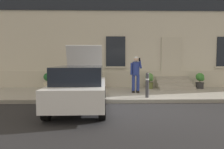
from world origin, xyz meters
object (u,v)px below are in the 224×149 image
(hatchback_car_white, at_px, (80,86))
(bollard_near_person, at_px, (147,84))
(planter_olive, at_px, (149,80))
(planter_charcoal, at_px, (200,80))
(planter_cream, at_px, (48,80))
(person_on_phone, at_px, (136,72))
(planter_terracotta, at_px, (99,80))

(hatchback_car_white, bearing_deg, bollard_near_person, 25.42)
(hatchback_car_white, distance_m, planter_olive, 5.06)
(planter_charcoal, bearing_deg, hatchback_car_white, -147.64)
(planter_cream, distance_m, planter_charcoal, 8.37)
(person_on_phone, height_order, planter_olive, person_on_phone)
(person_on_phone, height_order, planter_terracotta, person_on_phone)
(hatchback_car_white, bearing_deg, planter_terracotta, 83.38)
(planter_terracotta, height_order, planter_charcoal, same)
(planter_cream, height_order, planter_charcoal, same)
(planter_charcoal, bearing_deg, planter_terracotta, 177.73)
(bollard_near_person, height_order, planter_cream, bollard_near_person)
(hatchback_car_white, bearing_deg, planter_charcoal, 32.36)
(person_on_phone, distance_m, planter_terracotta, 2.51)
(bollard_near_person, height_order, planter_charcoal, bollard_near_person)
(planter_terracotta, bearing_deg, bollard_near_person, -52.52)
(planter_olive, bearing_deg, planter_charcoal, -0.62)
(planter_cream, relative_size, planter_terracotta, 1.00)
(hatchback_car_white, relative_size, planter_cream, 4.75)
(hatchback_car_white, relative_size, planter_olive, 4.75)
(planter_olive, bearing_deg, person_on_phone, -123.74)
(planter_terracotta, distance_m, planter_charcoal, 5.58)
(bollard_near_person, distance_m, planter_charcoal, 4.29)
(bollard_near_person, distance_m, planter_cream, 5.65)
(bollard_near_person, bearing_deg, person_on_phone, 104.63)
(planter_olive, bearing_deg, planter_cream, 178.68)
(bollard_near_person, height_order, person_on_phone, person_on_phone)
(planter_olive, distance_m, planter_charcoal, 2.79)
(bollard_near_person, relative_size, planter_terracotta, 1.22)
(hatchback_car_white, relative_size, person_on_phone, 2.34)
(person_on_phone, relative_size, planter_charcoal, 2.03)
(planter_cream, xyz_separation_m, planter_olive, (5.58, -0.13, 0.00))
(hatchback_car_white, bearing_deg, person_on_phone, 46.58)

